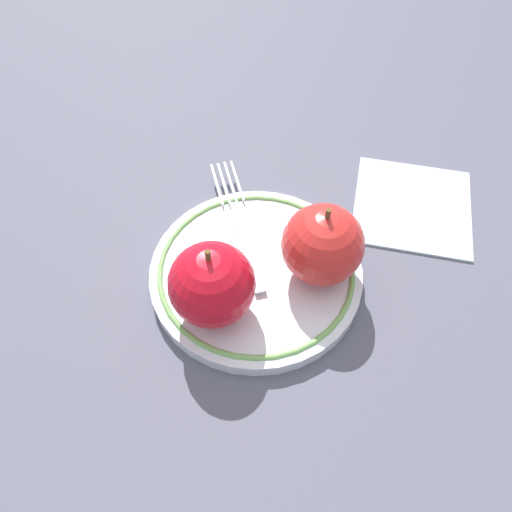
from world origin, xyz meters
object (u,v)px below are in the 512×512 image
(fork, at_px, (240,225))
(apple_red_whole, at_px, (323,245))
(napkin_folded, at_px, (413,205))
(plate, at_px, (256,272))
(apple_second_whole, at_px, (212,284))

(fork, bearing_deg, apple_red_whole, -138.87)
(fork, distance_m, napkin_folded, 0.20)
(apple_red_whole, relative_size, fork, 0.49)
(plate, bearing_deg, fork, 18.14)
(plate, distance_m, apple_second_whole, 0.08)
(apple_red_whole, relative_size, apple_second_whole, 1.00)
(fork, xyz_separation_m, napkin_folded, (0.05, -0.20, -0.02))
(plate, relative_size, apple_second_whole, 2.42)
(apple_red_whole, distance_m, napkin_folded, 0.16)
(plate, relative_size, apple_red_whole, 2.42)
(plate, xyz_separation_m, napkin_folded, (0.10, -0.18, -0.01))
(apple_second_whole, relative_size, fork, 0.49)
(apple_red_whole, distance_m, apple_second_whole, 0.11)
(apple_red_whole, bearing_deg, napkin_folded, -49.20)
(plate, relative_size, napkin_folded, 1.61)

